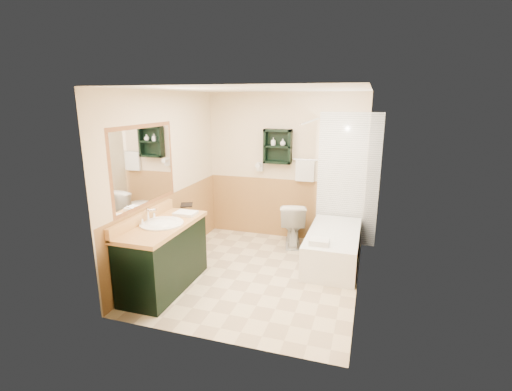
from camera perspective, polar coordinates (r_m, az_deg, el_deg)
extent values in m
plane|color=beige|center=(5.12, 0.24, -11.91)|extent=(3.00, 3.00, 0.00)
cube|color=#FFEFC7|center=(6.15, 4.47, 4.38)|extent=(2.60, 0.04, 2.40)
cube|color=#FFEFC7|center=(5.24, -13.67, 2.24)|extent=(0.04, 3.00, 2.40)
cube|color=#FFEFC7|center=(4.51, 16.50, 0.06)|extent=(0.04, 3.00, 2.40)
cube|color=white|center=(4.58, 0.27, 16.29)|extent=(2.60, 3.00, 0.04)
cube|color=black|center=(6.01, 3.34, 7.54)|extent=(0.45, 0.15, 0.55)
cylinder|color=silver|center=(5.20, 8.48, 11.30)|extent=(0.03, 1.60, 0.03)
cube|color=black|center=(4.75, -13.99, -9.02)|extent=(0.59, 1.31, 0.83)
cube|color=white|center=(5.47, 11.78, -7.76)|extent=(0.70, 1.50, 0.47)
imported|color=white|center=(5.99, 5.67, -4.32)|extent=(0.54, 0.78, 0.70)
cube|color=white|center=(4.89, -10.78, -2.72)|extent=(0.27, 0.21, 0.04)
imported|color=black|center=(5.29, -11.59, -0.41)|extent=(0.16, 0.09, 0.23)
cube|color=white|center=(4.89, 9.71, -7.01)|extent=(0.25, 0.21, 0.07)
imported|color=white|center=(6.01, 2.69, 7.98)|extent=(0.07, 0.13, 0.06)
imported|color=white|center=(5.97, 4.15, 8.06)|extent=(0.10, 0.12, 0.09)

